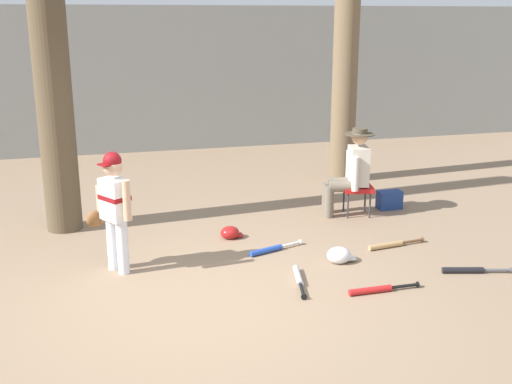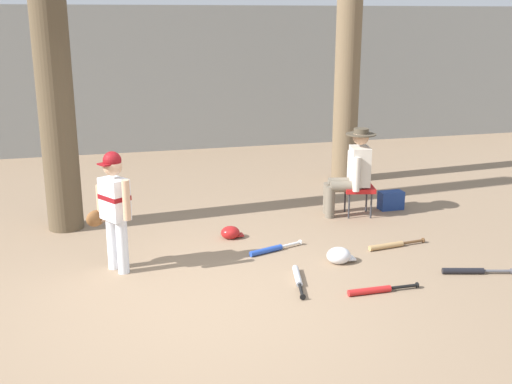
# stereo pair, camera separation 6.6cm
# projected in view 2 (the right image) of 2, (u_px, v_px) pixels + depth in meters

# --- Properties ---
(ground_plane) EXTENTS (60.00, 60.00, 0.00)m
(ground_plane) POSITION_uv_depth(u_px,v_px,m) (198.00, 306.00, 5.87)
(ground_plane) COLOR #897056
(concrete_back_wall) EXTENTS (18.00, 0.36, 2.84)m
(concrete_back_wall) POSITION_uv_depth(u_px,v_px,m) (135.00, 80.00, 12.29)
(concrete_back_wall) COLOR gray
(concrete_back_wall) RESTS_ON ground
(tree_near_player) EXTENTS (0.63, 0.63, 5.71)m
(tree_near_player) POSITION_uv_depth(u_px,v_px,m) (49.00, 24.00, 7.34)
(tree_near_player) COLOR brown
(tree_near_player) RESTS_ON ground
(tree_behind_spectator) EXTENTS (0.67, 0.67, 4.32)m
(tree_behind_spectator) POSITION_uv_depth(u_px,v_px,m) (347.00, 70.00, 9.88)
(tree_behind_spectator) COLOR brown
(tree_behind_spectator) RESTS_ON ground
(young_ballplayer) EXTENTS (0.50, 0.52, 1.31)m
(young_ballplayer) POSITION_uv_depth(u_px,v_px,m) (113.00, 204.00, 6.49)
(young_ballplayer) COLOR white
(young_ballplayer) RESTS_ON ground
(folding_stool) EXTENTS (0.48, 0.48, 0.41)m
(folding_stool) POSITION_uv_depth(u_px,v_px,m) (358.00, 189.00, 8.46)
(folding_stool) COLOR red
(folding_stool) RESTS_ON ground
(seated_spectator) EXTENTS (0.68, 0.54, 1.20)m
(seated_spectator) POSITION_uv_depth(u_px,v_px,m) (352.00, 170.00, 8.38)
(seated_spectator) COLOR #6B6051
(seated_spectator) RESTS_ON ground
(handbag_beside_stool) EXTENTS (0.34, 0.19, 0.26)m
(handbag_beside_stool) POSITION_uv_depth(u_px,v_px,m) (391.00, 200.00, 8.77)
(handbag_beside_stool) COLOR navy
(handbag_beside_stool) RESTS_ON ground
(bat_aluminum_silver) EXTENTS (0.22, 0.73, 0.07)m
(bat_aluminum_silver) POSITION_uv_depth(u_px,v_px,m) (298.00, 278.00, 6.40)
(bat_aluminum_silver) COLOR #B7BCC6
(bat_aluminum_silver) RESTS_ON ground
(bat_black_composite) EXTENTS (0.73, 0.25, 0.07)m
(bat_black_composite) POSITION_uv_depth(u_px,v_px,m) (469.00, 271.00, 6.59)
(bat_black_composite) COLOR black
(bat_black_composite) RESTS_ON ground
(bat_blue_youth) EXTENTS (0.70, 0.29, 0.07)m
(bat_blue_youth) POSITION_uv_depth(u_px,v_px,m) (270.00, 249.00, 7.19)
(bat_blue_youth) COLOR #2347AD
(bat_blue_youth) RESTS_ON ground
(bat_wood_tan) EXTENTS (0.76, 0.16, 0.07)m
(bat_wood_tan) POSITION_uv_depth(u_px,v_px,m) (390.00, 245.00, 7.32)
(bat_wood_tan) COLOR tan
(bat_wood_tan) RESTS_ON ground
(bat_red_barrel) EXTENTS (0.75, 0.07, 0.07)m
(bat_red_barrel) POSITION_uv_depth(u_px,v_px,m) (375.00, 290.00, 6.13)
(bat_red_barrel) COLOR red
(bat_red_barrel) RESTS_ON ground
(batting_helmet_white) EXTENTS (0.32, 0.25, 0.19)m
(batting_helmet_white) POSITION_uv_depth(u_px,v_px,m) (339.00, 256.00, 6.88)
(batting_helmet_white) COLOR silver
(batting_helmet_white) RESTS_ON ground
(batting_helmet_red) EXTENTS (0.28, 0.21, 0.16)m
(batting_helmet_red) POSITION_uv_depth(u_px,v_px,m) (231.00, 233.00, 7.64)
(batting_helmet_red) COLOR #A81919
(batting_helmet_red) RESTS_ON ground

